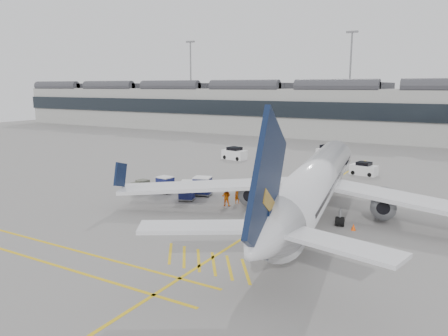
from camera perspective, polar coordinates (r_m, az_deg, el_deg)
The scene contains 18 objects.
ground at distance 40.88m, azimuth -8.94°, elevation -5.97°, with size 220.00×220.00×0.00m, color gray.
terminal at distance 105.30m, azimuth 16.64°, elevation 7.23°, with size 200.00×20.45×12.40m.
light_masts at distance 119.28m, azimuth 17.72°, elevation 11.54°, with size 113.00×0.60×25.45m.
apron_markings at distance 44.46m, azimuth 9.56°, elevation -4.62°, with size 0.25×60.00×0.01m, color gold.
airliner_main at distance 39.55m, azimuth 11.71°, elevation -1.93°, with size 36.25×39.92×10.68m.
belt_loader at distance 46.83m, azimuth 4.96°, elevation -2.99°, with size 5.01×2.05×2.01m.
baggage_cart_a at distance 45.04m, azimuth -4.90°, elevation -3.16°, with size 1.88×1.71×1.64m.
baggage_cart_b at distance 46.94m, azimuth -2.83°, elevation -2.31°, with size 2.28×2.05×2.03m.
baggage_cart_c at distance 48.50m, azimuth -7.69°, elevation -2.11°, with size 1.86×1.59×1.82m.
baggage_cart_d at distance 46.93m, azimuth -4.68°, elevation -2.58°, with size 1.99×1.86×1.66m.
ramp_agent_a at distance 43.81m, azimuth 1.77°, elevation -3.57°, with size 0.61×0.40×1.68m, color orange.
ramp_agent_b at distance 42.88m, azimuth 0.28°, elevation -3.75°, with size 0.91×0.71×1.87m, color orange.
pushback_tug at distance 49.50m, azimuth -10.55°, elevation -2.38°, with size 2.52×1.70×1.34m.
safety_cone_nose at distance 53.28m, azimuth 10.74°, elevation -1.81°, with size 0.40×0.40×0.56m, color #F24C0A.
safety_cone_engine at distance 37.47m, azimuth 16.55°, elevation -7.40°, with size 0.40×0.40×0.55m, color #F24C0A.
service_van_left at distance 70.19m, azimuth 1.37°, elevation 1.87°, with size 4.12×2.50×1.99m.
service_van_mid at distance 73.99m, azimuth 13.38°, elevation 2.07°, with size 2.95×4.45×2.10m.
service_van_right at distance 60.67m, azimuth 17.79°, elevation -0.14°, with size 3.64×2.26×1.74m.
Camera 1 is at (24.94, -30.24, 11.59)m, focal length 35.00 mm.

